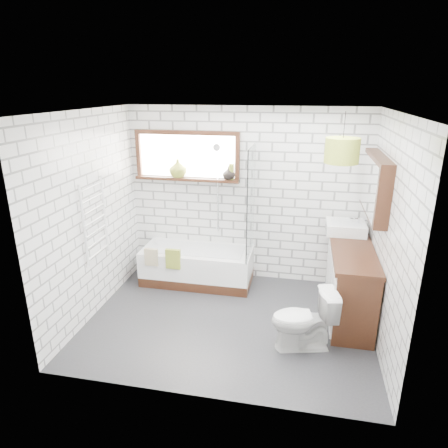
% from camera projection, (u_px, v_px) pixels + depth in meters
% --- Properties ---
extents(floor, '(3.40, 2.60, 0.01)m').
position_uv_depth(floor, '(228.00, 321.00, 4.93)').
color(floor, '#27272B').
rests_on(floor, ground).
extents(ceiling, '(3.40, 2.60, 0.01)m').
position_uv_depth(ceiling, '(229.00, 111.00, 4.11)').
color(ceiling, white).
rests_on(ceiling, ground).
extents(wall_back, '(3.40, 0.01, 2.50)m').
position_uv_depth(wall_back, '(246.00, 196.00, 5.73)').
color(wall_back, white).
rests_on(wall_back, ground).
extents(wall_front, '(3.40, 0.01, 2.50)m').
position_uv_depth(wall_front, '(199.00, 276.00, 3.31)').
color(wall_front, white).
rests_on(wall_front, ground).
extents(wall_left, '(0.01, 2.60, 2.50)m').
position_uv_depth(wall_left, '(91.00, 216.00, 4.84)').
color(wall_left, white).
rests_on(wall_left, ground).
extents(wall_right, '(0.01, 2.60, 2.50)m').
position_uv_depth(wall_right, '(388.00, 236.00, 4.20)').
color(wall_right, white).
rests_on(wall_right, ground).
extents(window, '(1.52, 0.16, 0.68)m').
position_uv_depth(window, '(187.00, 156.00, 5.66)').
color(window, black).
rests_on(window, wall_back).
extents(towel_radiator, '(0.06, 0.52, 1.00)m').
position_uv_depth(towel_radiator, '(95.00, 220.00, 4.85)').
color(towel_radiator, white).
rests_on(towel_radiator, wall_left).
extents(mirror_cabinet, '(0.16, 1.20, 0.70)m').
position_uv_depth(mirror_cabinet, '(375.00, 185.00, 4.64)').
color(mirror_cabinet, black).
rests_on(mirror_cabinet, wall_right).
extents(shower_riser, '(0.02, 0.02, 1.30)m').
position_uv_depth(shower_riser, '(218.00, 189.00, 5.73)').
color(shower_riser, silver).
rests_on(shower_riser, wall_back).
extents(bathtub, '(1.58, 0.70, 0.51)m').
position_uv_depth(bathtub, '(197.00, 266.00, 5.85)').
color(bathtub, white).
rests_on(bathtub, floor).
extents(shower_screen, '(0.02, 0.72, 1.50)m').
position_uv_depth(shower_screen, '(251.00, 202.00, 5.37)').
color(shower_screen, white).
rests_on(shower_screen, bathtub).
extents(towel_green, '(0.21, 0.06, 0.28)m').
position_uv_depth(towel_green, '(173.00, 259.00, 5.49)').
color(towel_green, olive).
rests_on(towel_green, bathtub).
extents(towel_beige, '(0.19, 0.05, 0.25)m').
position_uv_depth(towel_beige, '(151.00, 257.00, 5.55)').
color(towel_beige, tan).
rests_on(towel_beige, bathtub).
extents(vanity, '(0.51, 1.57, 0.90)m').
position_uv_depth(vanity, '(350.00, 280.00, 4.98)').
color(vanity, black).
rests_on(vanity, floor).
extents(basin, '(0.50, 0.44, 0.15)m').
position_uv_depth(basin, '(346.00, 228.00, 5.28)').
color(basin, white).
rests_on(basin, vanity).
extents(tap, '(0.04, 0.04, 0.17)m').
position_uv_depth(tap, '(359.00, 224.00, 5.23)').
color(tap, silver).
rests_on(tap, vanity).
extents(toilet, '(0.54, 0.76, 0.70)m').
position_uv_depth(toilet, '(303.00, 320.00, 4.32)').
color(toilet, white).
rests_on(toilet, floor).
extents(vase_olive, '(0.29, 0.29, 0.26)m').
position_uv_depth(vase_olive, '(178.00, 170.00, 5.72)').
color(vase_olive, olive).
rests_on(vase_olive, window).
extents(vase_dark, '(0.21, 0.21, 0.18)m').
position_uv_depth(vase_dark, '(229.00, 174.00, 5.60)').
color(vase_dark, black).
rests_on(vase_dark, window).
extents(bottle, '(0.08, 0.08, 0.22)m').
position_uv_depth(bottle, '(231.00, 173.00, 5.58)').
color(bottle, olive).
rests_on(bottle, window).
extents(pendant, '(0.36, 0.36, 0.27)m').
position_uv_depth(pendant, '(342.00, 151.00, 4.21)').
color(pendant, olive).
rests_on(pendant, ceiling).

